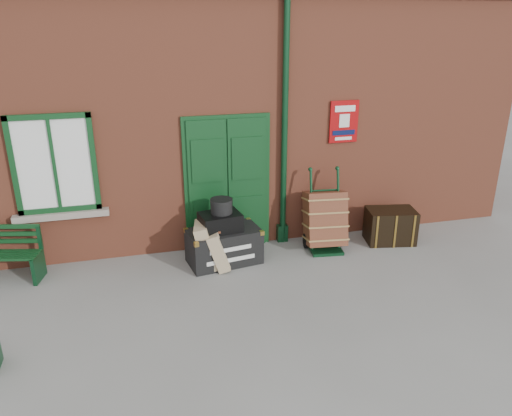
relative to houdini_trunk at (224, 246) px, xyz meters
name	(u,v)px	position (x,y,z in m)	size (l,w,h in m)	color
ground	(269,285)	(0.49, -0.90, -0.28)	(80.00, 80.00, 0.00)	gray
station_building	(221,100)	(0.48, 2.59, 1.88)	(10.30, 4.30, 4.36)	#A14D34
houdini_trunk	(224,246)	(0.00, 0.00, 0.00)	(1.12, 0.62, 0.56)	black
strongbox	(220,222)	(-0.05, 0.00, 0.42)	(0.62, 0.45, 0.28)	black
hatbox	(221,206)	(-0.02, 0.03, 0.67)	(0.34, 0.34, 0.22)	black
suitcase_back	(206,245)	(-0.30, -0.07, 0.09)	(0.20, 0.51, 0.71)	tan
suitcase_front	(219,249)	(-0.12, -0.17, 0.04)	(0.18, 0.46, 0.61)	tan
porter_trolley	(325,219)	(1.74, 0.10, 0.24)	(0.73, 0.77, 1.34)	#0C3219
dark_trunk	(390,226)	(2.95, 0.05, 0.01)	(0.81, 0.53, 0.59)	black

